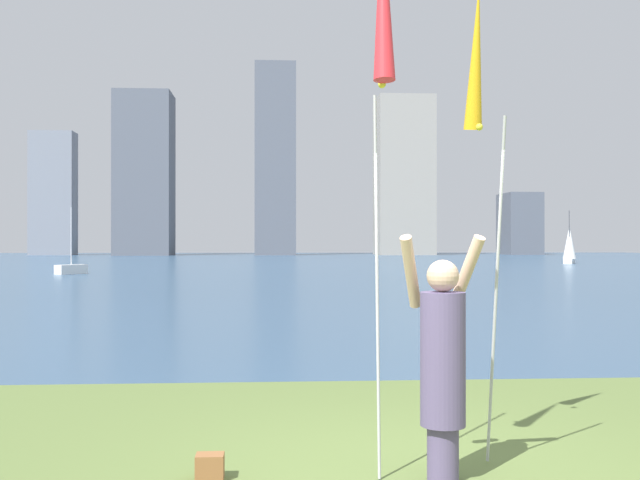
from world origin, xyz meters
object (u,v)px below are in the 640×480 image
kite_flag_right (477,67)px  sailboat_0 (569,245)px  bag (210,467)px  sailboat_1 (71,269)px  person (443,360)px  kite_flag_left (383,0)px

kite_flag_right → sailboat_0: 58.89m
bag → sailboat_1: 38.34m
bag → sailboat_0: (25.27, 54.74, 1.45)m
bag → sailboat_0: sailboat_0 is taller
kite_flag_right → bag: (-2.22, -0.58, -3.20)m
person → kite_flag_right: bearing=57.7°
person → sailboat_1: 39.02m
kite_flag_right → sailboat_1: bearing=109.8°
kite_flag_left → bag: bearing=168.3°
bag → sailboat_1: sailboat_1 is taller
person → kite_flag_right: (0.47, 0.73, 2.39)m
kite_flag_left → kite_flag_right: bearing=42.0°
sailboat_0 → sailboat_1: (-36.10, -17.96, -1.25)m
kite_flag_right → sailboat_1: (-13.05, 36.20, -3.00)m
kite_flag_left → bag: 3.72m
kite_flag_right → sailboat_1: kite_flag_right is taller
person → kite_flag_left: (-0.47, -0.11, 2.66)m
kite_flag_right → sailboat_0: size_ratio=0.90×
bag → sailboat_1: size_ratio=0.06×
bag → sailboat_0: bearing=65.2°
kite_flag_left → sailboat_1: (-12.12, 37.04, -3.28)m
kite_flag_right → bag: 3.94m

